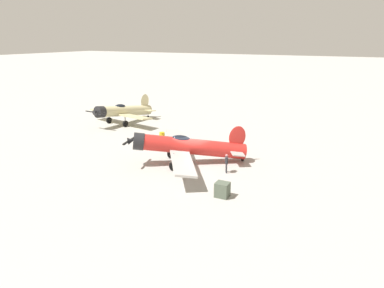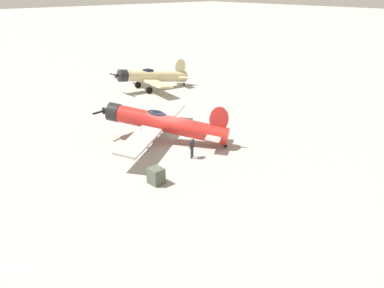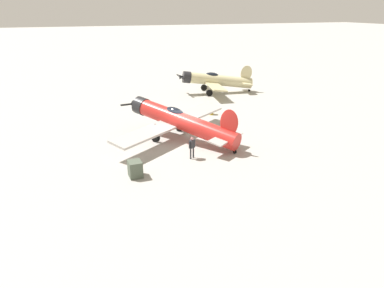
{
  "view_description": "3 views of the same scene",
  "coord_description": "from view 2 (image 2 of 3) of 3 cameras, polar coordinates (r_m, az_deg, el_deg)",
  "views": [
    {
      "loc": [
        -26.1,
        -13.59,
        10.8
      ],
      "look_at": [
        0.0,
        0.0,
        1.8
      ],
      "focal_mm": 32.74,
      "sensor_mm": 36.0,
      "label": 1
    },
    {
      "loc": [
        -18.57,
        -23.6,
        11.93
      ],
      "look_at": [
        -0.68,
        -3.57,
        1.1
      ],
      "focal_mm": 37.23,
      "sensor_mm": 36.0,
      "label": 2
    },
    {
      "loc": [
        -8.7,
        -25.26,
        10.1
      ],
      "look_at": [
        -0.68,
        -3.57,
        1.1
      ],
      "focal_mm": 32.75,
      "sensor_mm": 36.0,
      "label": 3
    }
  ],
  "objects": [
    {
      "name": "fuel_drum",
      "position": [
        39.74,
        -3.39,
        5.13
      ],
      "size": [
        0.62,
        0.62,
        0.89
      ],
      "color": "gold",
      "rests_on": "ground_plane"
    },
    {
      "name": "airplane_mid_apron",
      "position": [
        48.62,
        -5.88,
        9.63
      ],
      "size": [
        9.46,
        10.15,
        3.42
      ],
      "rotation": [
        0.0,
        0.0,
        2.97
      ],
      "color": "beige",
      "rests_on": "ground_plane"
    },
    {
      "name": "ground_plane",
      "position": [
        32.31,
        -3.32,
        0.26
      ],
      "size": [
        400.0,
        400.0,
        0.0
      ],
      "primitive_type": "plane",
      "color": "#A8A59E"
    },
    {
      "name": "ground_crew_mechanic",
      "position": [
        29.01,
        0.0,
        -0.23
      ],
      "size": [
        0.57,
        0.39,
        1.61
      ],
      "rotation": [
        0.0,
        0.0,
        5.17
      ],
      "color": "#2D2D33",
      "rests_on": "ground_plane"
    },
    {
      "name": "airplane_foreground",
      "position": [
        31.91,
        -4.26,
        3.01
      ],
      "size": [
        11.41,
        9.82,
        3.4
      ],
      "rotation": [
        0.0,
        0.0,
        2.17
      ],
      "color": "red",
      "rests_on": "ground_plane"
    },
    {
      "name": "equipment_crate",
      "position": [
        25.6,
        -5.18,
        -4.57
      ],
      "size": [
        0.84,
        0.96,
        1.06
      ],
      "rotation": [
        0.0,
        0.0,
        1.59
      ],
      "color": "#4C5647",
      "rests_on": "ground_plane"
    }
  ]
}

